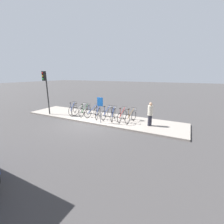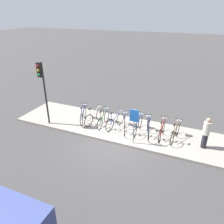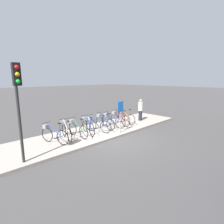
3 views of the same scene
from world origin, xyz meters
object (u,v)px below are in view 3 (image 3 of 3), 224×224
parked_bicycle_8 (125,117)px  parked_bicycle_7 (119,118)px  parked_bicycle_5 (104,122)px  parked_bicycle_4 (97,124)px  parked_bicycle_1 (66,130)px  parked_bicycle_6 (112,120)px  sign_post (120,111)px  parked_bicycle_0 (53,134)px  traffic_light (18,93)px  pedestrian (140,109)px  parked_bicycle_2 (77,128)px  parked_bicycle_3 (88,126)px

parked_bicycle_8 → parked_bicycle_7: bearing=-177.9°
parked_bicycle_5 → parked_bicycle_8: bearing=-0.1°
parked_bicycle_4 → parked_bicycle_5: bearing=14.1°
parked_bicycle_1 → parked_bicycle_8: (4.57, -0.00, 0.00)m
parked_bicycle_6 → sign_post: 1.45m
parked_bicycle_0 → traffic_light: traffic_light is taller
parked_bicycle_6 → pedestrian: bearing=-2.9°
parked_bicycle_1 → parked_bicycle_2: 0.59m
parked_bicycle_6 → sign_post: (-0.45, -1.13, 0.79)m
parked_bicycle_8 → parked_bicycle_0: bearing=-178.9°
parked_bicycle_0 → parked_bicycle_7: bearing=1.0°
parked_bicycle_0 → parked_bicycle_4: (2.62, -0.07, 0.00)m
parked_bicycle_2 → parked_bicycle_5: 2.01m
parked_bicycle_1 → parked_bicycle_3: same height
parked_bicycle_7 → parked_bicycle_6: bearing=-174.3°
parked_bicycle_5 → parked_bicycle_7: size_ratio=1.00×
parked_bicycle_0 → sign_post: 3.73m
parked_bicycle_1 → pedestrian: (5.94, -0.24, 0.37)m
parked_bicycle_7 → parked_bicycle_4: bearing=-175.7°
parked_bicycle_0 → sign_post: bearing=-18.0°
parked_bicycle_0 → parked_bicycle_4: bearing=-1.6°
parked_bicycle_5 → sign_post: (0.13, -1.23, 0.79)m
parked_bicycle_1 → pedestrian: pedestrian is taller
parked_bicycle_6 → sign_post: size_ratio=0.91×
parked_bicycle_6 → pedestrian: 2.80m
parked_bicycle_4 → sign_post: 1.56m
parked_bicycle_1 → parked_bicycle_4: size_ratio=1.03×
parked_bicycle_1 → parked_bicycle_3: 1.32m
parked_bicycle_5 → parked_bicycle_7: same height
parked_bicycle_0 → parked_bicycle_5: same height
parked_bicycle_2 → pedestrian: (5.36, -0.15, 0.37)m
parked_bicycle_5 → pedestrian: size_ratio=1.08×
parked_bicycle_5 → parked_bicycle_6: bearing=-9.9°
parked_bicycle_4 → parked_bicycle_8: 2.70m
parked_bicycle_0 → parked_bicycle_7: size_ratio=0.95×
parked_bicycle_0 → parked_bicycle_3: 2.06m
parked_bicycle_2 → pedestrian: pedestrian is taller
parked_bicycle_2 → parked_bicycle_3: size_ratio=1.03×
pedestrian → parked_bicycle_1: bearing=177.7°
parked_bicycle_4 → parked_bicycle_6: (1.29, 0.08, 0.00)m
parked_bicycle_2 → traffic_light: bearing=-158.5°
parked_bicycle_0 → parked_bicycle_8: size_ratio=0.96×
parked_bicycle_7 → pedestrian: bearing=-5.9°
parked_bicycle_4 → traffic_light: bearing=-165.7°
parked_bicycle_0 → traffic_light: bearing=-145.3°
parked_bicycle_4 → parked_bicycle_8: bearing=3.7°
parked_bicycle_5 → sign_post: 1.47m
parked_bicycle_3 → sign_post: (1.40, -1.19, 0.79)m
traffic_light → pedestrian: bearing=7.1°
parked_bicycle_3 → pedestrian: (4.62, -0.20, 0.37)m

